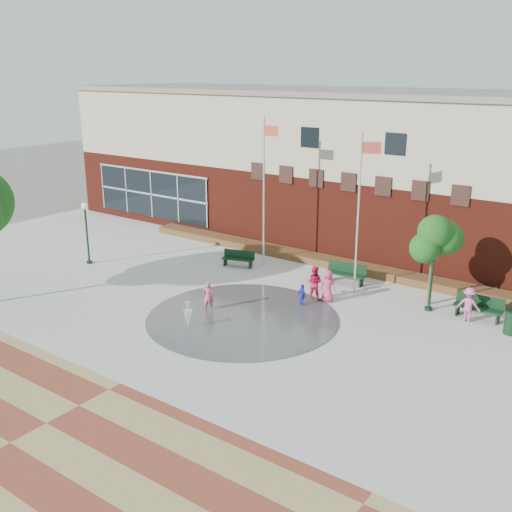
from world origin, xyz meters
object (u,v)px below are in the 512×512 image
Objects in this scene: trash_can at (512,322)px; flagpole_right at (360,206)px; bench_left at (238,262)px; flagpole_left at (265,185)px; child_splash at (208,296)px.

flagpole_right is at bearing 175.30° from trash_can.
trash_can is (14.37, -0.32, 0.25)m from bench_left.
flagpole_left reaches higher than child_splash.
flagpole_right is (5.89, -0.66, -0.19)m from flagpole_left.
trash_can is at bearing -16.99° from bench_left.
flagpole_left is 6.06× the size of child_splash.
bench_left is 14.38m from trash_can.
bench_left is 1.39× the size of child_splash.
flagpole_left is at bearing 25.53° from bench_left.
flagpole_left is 7.52× the size of trash_can.
child_splash is (-11.70, -5.35, 0.12)m from trash_can.
trash_can is (7.40, -0.61, -3.76)m from flagpole_right.
bench_left is at bearing -94.63° from child_splash.
bench_left is 1.73× the size of trash_can.
flagpole_left is 4.44m from bench_left.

